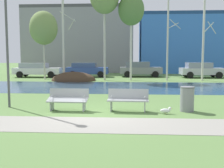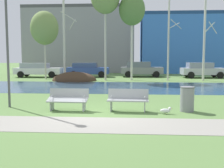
# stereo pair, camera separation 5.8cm
# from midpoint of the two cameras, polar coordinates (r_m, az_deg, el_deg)

# --- Properties ---
(ground_plane) EXTENTS (120.00, 120.00, 0.00)m
(ground_plane) POSITION_cam_midpoint_polar(r_m,az_deg,el_deg) (20.41, 0.03, -0.32)
(ground_plane) COLOR #5B7F42
(paved_path_strip) EXTENTS (60.00, 2.04, 0.01)m
(paved_path_strip) POSITION_cam_midpoint_polar(r_m,az_deg,el_deg) (9.00, -4.72, -8.22)
(paved_path_strip) COLOR gray
(paved_path_strip) RESTS_ON ground
(river_band) EXTENTS (80.00, 7.27, 0.01)m
(river_band) POSITION_cam_midpoint_polar(r_m,az_deg,el_deg) (19.50, -0.15, -0.60)
(river_band) COLOR #33516B
(river_band) RESTS_ON ground
(soil_mound) EXTENTS (3.87, 3.05, 1.55)m
(soil_mound) POSITION_cam_midpoint_polar(r_m,az_deg,el_deg) (24.69, -7.89, 0.69)
(soil_mound) COLOR #423021
(soil_mound) RESTS_ON ground
(bench_left) EXTENTS (1.62, 0.63, 0.87)m
(bench_left) POSITION_cam_midpoint_polar(r_m,az_deg,el_deg) (11.26, -9.09, -3.01)
(bench_left) COLOR #9EA0A3
(bench_left) RESTS_ON ground
(bench_right) EXTENTS (1.62, 0.63, 0.87)m
(bench_right) POSITION_cam_midpoint_polar(r_m,az_deg,el_deg) (10.99, 3.13, -3.16)
(bench_right) COLOR #9EA0A3
(bench_right) RESTS_ON ground
(trash_bin) EXTENTS (0.56, 0.56, 0.98)m
(trash_bin) POSITION_cam_midpoint_polar(r_m,az_deg,el_deg) (11.35, 14.92, -2.88)
(trash_bin) COLOR gray
(trash_bin) RESTS_ON ground
(seagull) EXTENTS (0.46, 0.17, 0.27)m
(seagull) POSITION_cam_midpoint_polar(r_m,az_deg,el_deg) (10.73, 10.78, -5.32)
(seagull) COLOR white
(seagull) RESTS_ON ground
(streetlamp) EXTENTS (0.32, 0.32, 5.33)m
(streetlamp) POSITION_cam_midpoint_polar(r_m,az_deg,el_deg) (12.61, -20.87, 11.70)
(streetlamp) COLOR #4C4C51
(streetlamp) RESTS_ON ground
(birch_far_left) EXTENTS (2.55, 2.55, 6.23)m
(birch_far_left) POSITION_cam_midpoint_polar(r_m,az_deg,el_deg) (26.77, -13.83, 11.01)
(birch_far_left) COLOR #BCB7A8
(birch_far_left) RESTS_ON ground
(birch_left) EXTENTS (1.27, 2.25, 7.30)m
(birch_left) POSITION_cam_midpoint_polar(r_m,az_deg,el_deg) (25.52, -9.91, 9.21)
(birch_left) COLOR beige
(birch_left) RESTS_ON ground
(birch_center) EXTENTS (2.28, 2.28, 7.91)m
(birch_center) POSITION_cam_midpoint_polar(r_m,az_deg,el_deg) (25.29, 3.87, 14.79)
(birch_center) COLOR beige
(birch_center) RESTS_ON ground
(birch_center_right) EXTENTS (1.17, 1.99, 8.28)m
(birch_center_right) POSITION_cam_midpoint_polar(r_m,az_deg,el_deg) (25.13, 11.29, 10.24)
(birch_center_right) COLOR beige
(birch_center_right) RESTS_ON ground
(birch_right) EXTENTS (1.13, 1.83, 7.79)m
(birch_right) POSITION_cam_midpoint_polar(r_m,az_deg,el_deg) (25.72, 18.14, 9.41)
(birch_right) COLOR beige
(birch_right) RESTS_ON ground
(parked_van_nearest_white) EXTENTS (4.78, 2.11, 1.43)m
(parked_van_nearest_white) POSITION_cam_midpoint_polar(r_m,az_deg,el_deg) (29.47, -15.14, 2.86)
(parked_van_nearest_white) COLOR silver
(parked_van_nearest_white) RESTS_ON ground
(parked_sedan_second_blue) EXTENTS (4.31, 2.19, 1.43)m
(parked_sedan_second_blue) POSITION_cam_midpoint_polar(r_m,az_deg,el_deg) (28.91, -5.23, 2.99)
(parked_sedan_second_blue) COLOR #2D4793
(parked_sedan_second_blue) RESTS_ON ground
(parked_hatch_third_grey) EXTENTS (4.31, 2.21, 1.56)m
(parked_hatch_third_grey) POSITION_cam_midpoint_polar(r_m,az_deg,el_deg) (29.06, 5.64, 3.09)
(parked_hatch_third_grey) COLOR slate
(parked_hatch_third_grey) RESTS_ON ground
(parked_wagon_fourth_silver) EXTENTS (4.25, 2.17, 1.51)m
(parked_wagon_fourth_silver) POSITION_cam_midpoint_polar(r_m,az_deg,el_deg) (29.06, 17.64, 2.80)
(parked_wagon_fourth_silver) COLOR #B2B5BC
(parked_wagon_fourth_silver) RESTS_ON ground
(building_grey_warehouse) EXTENTS (14.29, 6.64, 8.55)m
(building_grey_warehouse) POSITION_cam_midpoint_polar(r_m,az_deg,el_deg) (38.86, -6.48, 8.87)
(building_grey_warehouse) COLOR gray
(building_grey_warehouse) RESTS_ON ground
(building_blue_store) EXTENTS (17.30, 8.85, 7.43)m
(building_blue_store) POSITION_cam_midpoint_polar(r_m,az_deg,el_deg) (39.52, 18.46, 7.75)
(building_blue_store) COLOR #3870C6
(building_blue_store) RESTS_ON ground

